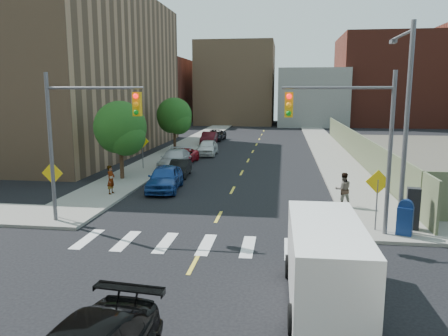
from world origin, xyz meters
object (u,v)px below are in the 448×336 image
(pedestrian_west, at_px, (111,180))
(pedestrian_east, at_px, (343,189))
(parked_car_black, at_px, (180,168))
(parked_car_maroon, at_px, (209,138))
(parked_car_white, at_px, (207,147))
(cargo_van, at_px, (325,259))
(mailbox, at_px, (405,218))
(parked_car_red, at_px, (182,156))
(parked_car_silver, at_px, (175,159))
(payphone, at_px, (413,208))
(parked_car_blue, at_px, (165,178))
(parked_car_grey, at_px, (215,135))

(pedestrian_west, xyz_separation_m, pedestrian_east, (13.25, -1.03, 0.05))
(parked_car_black, height_order, pedestrian_west, pedestrian_west)
(parked_car_black, xyz_separation_m, parked_car_maroon, (-1.08, 19.05, 0.13))
(parked_car_white, xyz_separation_m, parked_car_maroon, (-1.23, 8.13, -0.01))
(cargo_van, xyz_separation_m, pedestrian_east, (1.89, 10.63, -0.23))
(mailbox, bearing_deg, pedestrian_east, 136.64)
(parked_car_red, xyz_separation_m, cargo_van, (9.91, -23.91, 0.65))
(parked_car_maroon, bearing_deg, parked_car_red, -92.54)
(cargo_van, relative_size, pedestrian_west, 3.15)
(parked_car_silver, height_order, payphone, payphone)
(cargo_van, height_order, pedestrian_east, cargo_van)
(parked_car_blue, relative_size, parked_car_red, 1.03)
(parked_car_white, height_order, pedestrian_east, pedestrian_east)
(parked_car_grey, xyz_separation_m, payphone, (14.32, -34.63, 0.40))
(mailbox, bearing_deg, parked_car_black, 159.30)
(parked_car_grey, bearing_deg, payphone, -64.30)
(parked_car_red, distance_m, parked_car_white, 5.24)
(parked_car_blue, xyz_separation_m, parked_car_maroon, (-1.23, 23.55, -0.05))
(payphone, bearing_deg, parked_car_grey, 121.52)
(payphone, xyz_separation_m, pedestrian_east, (-2.52, 3.58, -0.02))
(cargo_van, xyz_separation_m, payphone, (4.41, 7.05, -0.20))
(mailbox, bearing_deg, parked_car_white, 141.26)
(payphone, bearing_deg, parked_car_blue, 162.47)
(pedestrian_west, bearing_deg, parked_car_grey, 5.22)
(parked_car_black, height_order, parked_car_silver, parked_car_silver)
(mailbox, bearing_deg, parked_car_blue, 171.97)
(parked_car_blue, relative_size, payphone, 2.51)
(parked_car_maroon, relative_size, payphone, 2.45)
(mailbox, relative_size, pedestrian_east, 0.85)
(parked_car_white, relative_size, pedestrian_east, 2.45)
(parked_car_black, height_order, parked_car_grey, parked_car_grey)
(parked_car_silver, distance_m, cargo_van, 23.53)
(pedestrian_west, bearing_deg, parked_car_black, -14.16)
(parked_car_blue, distance_m, parked_car_black, 4.51)
(parked_car_red, distance_m, parked_car_maroon, 13.21)
(cargo_van, xyz_separation_m, pedestrian_west, (-11.37, 11.66, -0.28))
(parked_car_grey, distance_m, pedestrian_east, 33.22)
(cargo_van, relative_size, payphone, 2.89)
(parked_car_grey, bearing_deg, pedestrian_west, -89.55)
(parked_car_maroon, xyz_separation_m, payphone, (14.25, -30.07, 0.33))
(payphone, bearing_deg, mailbox, -112.90)
(parked_car_black, relative_size, cargo_van, 0.70)
(parked_car_maroon, bearing_deg, pedestrian_east, -68.34)
(pedestrian_east, bearing_deg, pedestrian_west, -11.34)
(parked_car_red, bearing_deg, parked_car_silver, -87.76)
(parked_car_silver, relative_size, cargo_van, 0.97)
(pedestrian_west, bearing_deg, pedestrian_east, -86.44)
(parked_car_blue, height_order, parked_car_red, parked_car_blue)
(parked_car_white, bearing_deg, parked_car_red, -106.38)
(parked_car_blue, xyz_separation_m, mailbox, (12.49, -7.38, 0.10))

